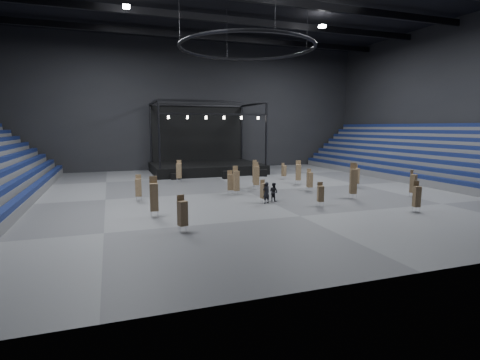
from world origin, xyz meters
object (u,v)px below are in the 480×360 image
object	(u,v)px
chair_stack_2	(353,181)
chair_stack_0	(236,180)
chair_stack_4	(320,193)
chair_stack_13	(179,170)
chair_stack_7	(298,172)
chair_stack_14	(413,183)
chair_stack_12	(310,179)
man_center	(266,193)
flight_case_left	(176,176)
chair_stack_10	(154,196)
chair_stack_11	(264,190)
flight_case_mid	(228,175)
chair_stack_9	(284,171)
flight_case_right	(262,173)
stage	(205,161)
chair_stack_15	(138,187)
chair_stack_3	(256,175)
chair_stack_16	(230,182)
chair_stack_1	(356,176)
crew_member	(274,192)
chair_stack_8	(417,196)
chair_stack_5	(256,173)
chair_stack_6	(182,213)

from	to	relation	value
chair_stack_2	chair_stack_0	bearing A→B (deg)	173.97
chair_stack_4	chair_stack_13	bearing A→B (deg)	129.54
chair_stack_0	chair_stack_7	size ratio (longest dim) A/B	1.02
chair_stack_7	chair_stack_14	world-z (taller)	chair_stack_7
chair_stack_12	man_center	size ratio (longest dim) A/B	1.24
flight_case_left	chair_stack_10	xyz separation A→B (m)	(-4.41, -17.71, 1.06)
chair_stack_11	chair_stack_4	bearing A→B (deg)	-53.57
chair_stack_2	chair_stack_4	distance (m)	4.54
flight_case_mid	chair_stack_9	world-z (taller)	chair_stack_9
flight_case_left	flight_case_right	size ratio (longest dim) A/B	0.85
stage	chair_stack_4	bearing A→B (deg)	-82.97
chair_stack_2	chair_stack_15	distance (m)	17.77
chair_stack_3	chair_stack_16	distance (m)	3.66
chair_stack_1	crew_member	xyz separation A→B (m)	(-10.72, -3.76, -0.43)
flight_case_mid	chair_stack_2	distance (m)	16.48
chair_stack_2	chair_stack_7	xyz separation A→B (m)	(-0.58, 8.60, -0.21)
chair_stack_12	chair_stack_14	bearing A→B (deg)	-41.46
flight_case_mid	chair_stack_9	size ratio (longest dim) A/B	0.72
chair_stack_8	chair_stack_14	distance (m)	6.25
flight_case_mid	chair_stack_15	xyz separation A→B (m)	(-10.91, -10.36, 0.69)
chair_stack_16	chair_stack_7	bearing A→B (deg)	31.62
chair_stack_1	chair_stack_16	xyz separation A→B (m)	(-13.09, 0.46, -0.06)
flight_case_right	chair_stack_4	distance (m)	17.77
chair_stack_11	chair_stack_5	bearing A→B (deg)	55.52
stage	chair_stack_11	size ratio (longest dim) A/B	7.59
chair_stack_6	chair_stack_11	world-z (taller)	chair_stack_6
stage	man_center	size ratio (longest dim) A/B	8.21
chair_stack_1	chair_stack_7	xyz separation A→B (m)	(-4.58, 3.60, 0.14)
stage	chair_stack_3	size ratio (longest dim) A/B	5.32
flight_case_left	chair_stack_12	world-z (taller)	chair_stack_12
chair_stack_2	crew_member	world-z (taller)	chair_stack_2
chair_stack_13	man_center	size ratio (longest dim) A/B	1.41
chair_stack_3	chair_stack_10	distance (m)	13.54
stage	man_center	world-z (taller)	stage
chair_stack_9	chair_stack_16	xyz separation A→B (m)	(-8.84, -7.27, 0.12)
chair_stack_5	chair_stack_6	world-z (taller)	chair_stack_5
chair_stack_15	chair_stack_8	bearing A→B (deg)	-20.96
chair_stack_2	chair_stack_10	xyz separation A→B (m)	(-16.50, -1.19, -0.12)
chair_stack_6	chair_stack_13	distance (m)	20.03
chair_stack_7	chair_stack_9	bearing A→B (deg)	108.79
flight_case_left	chair_stack_4	bearing A→B (deg)	-66.50
chair_stack_2	chair_stack_5	size ratio (longest dim) A/B	1.12
chair_stack_1	chair_stack_0	bearing A→B (deg)	179.11
flight_case_mid	chair_stack_1	size ratio (longest dim) A/B	0.59
chair_stack_14	flight_case_left	bearing A→B (deg)	115.91
chair_stack_9	chair_stack_10	distance (m)	21.40
chair_stack_1	chair_stack_7	size ratio (longest dim) A/B	0.91
stage	chair_stack_11	world-z (taller)	stage
crew_member	flight_case_mid	bearing A→B (deg)	-26.82
chair_stack_7	chair_stack_13	bearing A→B (deg)	176.73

